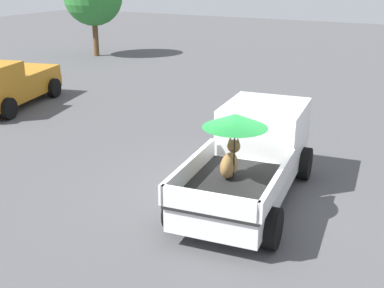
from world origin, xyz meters
name	(u,v)px	position (x,y,z in m)	size (l,w,h in m)	color
ground_plane	(246,200)	(0.00, 0.00, 0.00)	(80.00, 80.00, 0.00)	#4C4C4F
pickup_truck_main	(253,154)	(0.44, 0.05, 0.98)	(5.23, 2.70, 2.29)	black
pickup_truck_red	(6,84)	(3.14, 10.97, 0.87)	(5.10, 3.08, 1.80)	black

